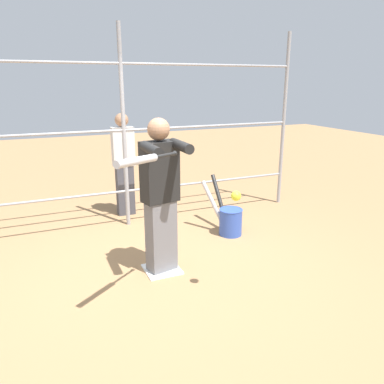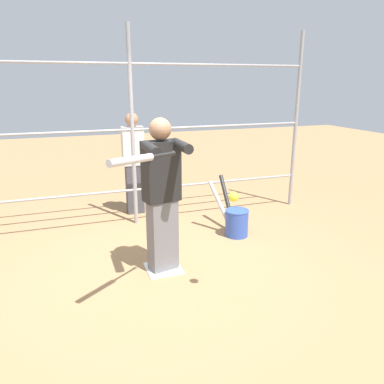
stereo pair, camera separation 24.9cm
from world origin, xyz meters
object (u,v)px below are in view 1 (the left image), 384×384
softball_in_flight (236,196)px  bat_bucket (229,219)px  baseball_bat_swinging (142,160)px  bystander_behind_fence (124,163)px  batter (161,193)px

softball_in_flight → bat_bucket: size_ratio=0.12×
baseball_bat_swinging → bystander_behind_fence: bystander_behind_fence is taller
bat_bucket → bystander_behind_fence: 1.95m
batter → baseball_bat_swinging: batter is taller
batter → baseball_bat_swinging: size_ratio=2.44×
batter → bat_bucket: batter is taller
baseball_bat_swinging → batter: bearing=-117.7°
softball_in_flight → bystander_behind_fence: 2.95m
batter → bystander_behind_fence: (-0.09, -2.10, -0.09)m
bystander_behind_fence → softball_in_flight: bearing=97.7°
bystander_behind_fence → bat_bucket: bearing=129.1°
batter → bystander_behind_fence: bearing=-92.4°
batter → bystander_behind_fence: size_ratio=1.06×
bat_bucket → bystander_behind_fence: size_ratio=0.50×
batter → softball_in_flight: batter is taller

